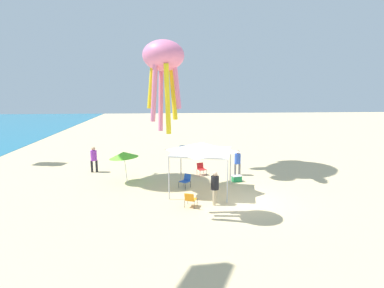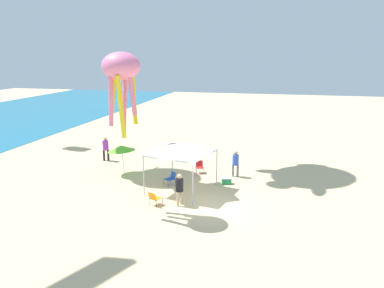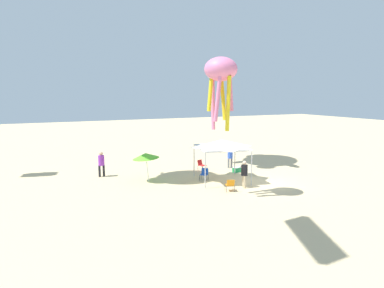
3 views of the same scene
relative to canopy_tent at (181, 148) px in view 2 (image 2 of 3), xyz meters
name	(u,v)px [view 2 (image 2 of 3)]	position (x,y,z in m)	size (l,w,h in m)	color
ground	(211,207)	(-1.89, -2.17, -2.70)	(120.00, 120.00, 0.10)	#D6BC8C
canopy_tent	(181,148)	(0.00, 0.00, 0.00)	(4.09, 3.98, 2.97)	#B7B7BC
beach_umbrella	(121,148)	(2.19, 4.85, -0.81)	(1.89, 1.91, 2.13)	silver
folding_chair_right_of_tent	(171,178)	(0.83, 0.91, -2.18)	(0.81, 0.80, 0.82)	black
folding_chair_facing_ocean	(200,166)	(3.71, -0.33, -2.18)	(0.76, 0.70, 0.82)	black
folding_chair_near_cooler	(154,198)	(-2.58, 0.86, -2.18)	(0.77, 0.71, 0.82)	black
cooler_box	(226,181)	(1.83, -2.50, -2.45)	(0.54, 0.70, 0.40)	#1E8C4C
person_far_stroller	(236,162)	(3.42, -2.87, -1.60)	(0.43, 0.48, 1.80)	slate
person_kite_handler	(106,147)	(4.96, 7.41, -1.55)	(0.45, 0.50, 1.88)	black
person_by_tent	(179,187)	(-2.19, -0.47, -1.60)	(0.46, 0.43, 1.80)	#C6B28C
kite_octopus_pink	(121,71)	(-3.38, 2.12, 4.66)	(1.88, 1.88, 4.18)	pink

